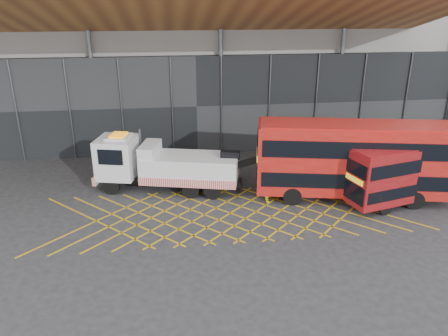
{
  "coord_description": "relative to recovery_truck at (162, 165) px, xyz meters",
  "views": [
    {
      "loc": [
        -0.17,
        -23.58,
        12.39
      ],
      "look_at": [
        3.0,
        1.5,
        2.4
      ],
      "focal_mm": 35.0,
      "sensor_mm": 36.0,
      "label": 1
    }
  ],
  "objects": [
    {
      "name": "bus_towed",
      "position": [
        12.22,
        -2.93,
        0.99
      ],
      "size": [
        12.71,
        5.28,
        5.05
      ],
      "rotation": [
        0.0,
        0.0,
        -0.2
      ],
      "color": "#AD140F",
      "rests_on": "ground_plane"
    },
    {
      "name": "ground_plane",
      "position": [
        0.86,
        -4.1,
        -1.82
      ],
      "size": [
        120.0,
        120.0,
        0.0
      ],
      "primitive_type": "plane",
      "color": "#272729"
    },
    {
      "name": "bus_second",
      "position": [
        16.03,
        -3.74,
        0.35
      ],
      "size": [
        9.84,
        4.59,
        3.91
      ],
      "rotation": [
        0.0,
        0.0,
        0.26
      ],
      "color": "maroon",
      "rests_on": "ground_plane"
    },
    {
      "name": "road_markings",
      "position": [
        4.06,
        -4.1,
        -1.81
      ],
      "size": [
        23.16,
        7.16,
        0.01
      ],
      "color": "gold",
      "rests_on": "ground_plane"
    },
    {
      "name": "worker",
      "position": [
        6.66,
        -2.7,
        -0.86
      ],
      "size": [
        0.46,
        0.7,
        1.91
      ],
      "primitive_type": "imported",
      "rotation": [
        0.0,
        0.0,
        1.58
      ],
      "color": "yellow",
      "rests_on": "ground_plane"
    },
    {
      "name": "construction_building",
      "position": [
        2.78,
        14.29,
        7.16
      ],
      "size": [
        55.0,
        23.97,
        18.0
      ],
      "color": "gray",
      "rests_on": "ground_plane"
    },
    {
      "name": "recovery_truck",
      "position": [
        0.0,
        0.0,
        0.0
      ],
      "size": [
        11.29,
        4.87,
        3.93
      ],
      "rotation": [
        0.0,
        0.0,
        -0.24
      ],
      "color": "black",
      "rests_on": "ground_plane"
    }
  ]
}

